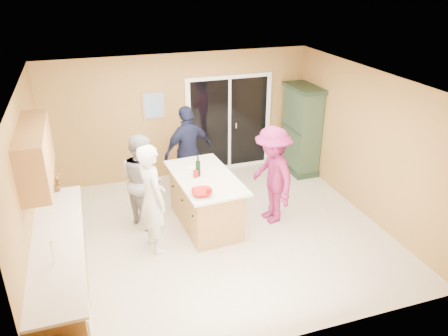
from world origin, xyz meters
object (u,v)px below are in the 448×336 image
object	(u,v)px
kitchen_island	(205,202)
woman_white	(152,199)
woman_grey	(142,180)
woman_navy	(188,151)
woman_magenta	(272,175)
green_hutch	(301,131)

from	to	relation	value
kitchen_island	woman_white	distance (m)	1.16
woman_grey	woman_navy	distance (m)	1.33
woman_navy	woman_magenta	distance (m)	1.84
woman_navy	woman_grey	bearing A→B (deg)	19.11
green_hutch	woman_grey	size ratio (longest dim) A/B	1.15
woman_grey	woman_navy	size ratio (longest dim) A/B	0.92
woman_grey	woman_navy	bearing A→B (deg)	-76.90
woman_magenta	woman_white	bearing A→B (deg)	-89.23
kitchen_island	woman_grey	distance (m)	1.15
woman_magenta	kitchen_island	bearing A→B (deg)	-106.23
kitchen_island	woman_magenta	bearing A→B (deg)	-14.76
green_hutch	woman_navy	bearing A→B (deg)	-173.74
kitchen_island	woman_grey	bearing A→B (deg)	153.67
woman_white	woman_navy	world-z (taller)	woman_navy
kitchen_island	green_hutch	distance (m)	3.06
kitchen_island	green_hutch	world-z (taller)	green_hutch
kitchen_island	woman_navy	xyz separation A→B (m)	(0.03, 1.25, 0.46)
woman_white	woman_magenta	world-z (taller)	woman_white
kitchen_island	woman_magenta	size ratio (longest dim) A/B	1.05
kitchen_island	woman_white	xyz separation A→B (m)	(-0.97, -0.45, 0.46)
kitchen_island	green_hutch	size ratio (longest dim) A/B	0.96
kitchen_island	woman_navy	world-z (taller)	woman_navy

